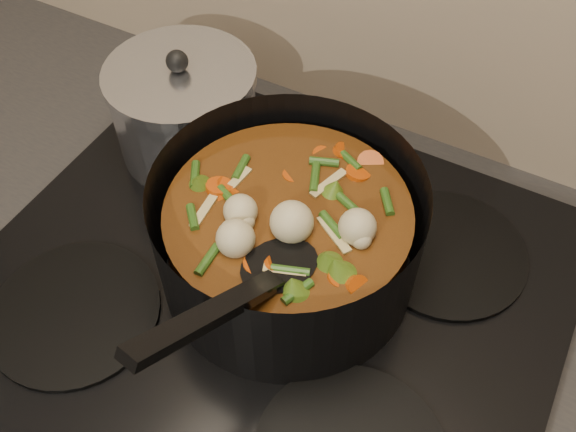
% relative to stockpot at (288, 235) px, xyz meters
% --- Properties ---
extents(stovetop, '(0.62, 0.54, 0.03)m').
position_rel_stockpot_xyz_m(stovetop, '(-0.01, -0.03, -0.07)').
color(stovetop, black).
rests_on(stovetop, counter).
extents(stockpot, '(0.35, 0.42, 0.20)m').
position_rel_stockpot_xyz_m(stockpot, '(0.00, 0.00, 0.00)').
color(stockpot, black).
rests_on(stockpot, stovetop).
extents(saucepan, '(0.18, 0.18, 0.15)m').
position_rel_stockpot_xyz_m(saucepan, '(-0.20, 0.11, -0.00)').
color(saucepan, silver).
rests_on(saucepan, stovetop).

